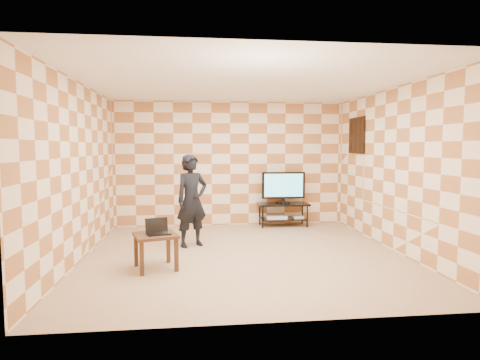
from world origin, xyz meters
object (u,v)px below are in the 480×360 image
Objects in this scene: tv_stand at (283,209)px; tv at (283,186)px; side_table at (156,240)px; person at (192,201)px.

tv is (0.00, -0.00, 0.51)m from tv_stand.
tv_stand is at bearing 90.57° from tv.
side_table is 1.41m from person.
tv_stand is at bearing 9.84° from person.
person is at bearing -141.36° from tv_stand.
person is at bearing 68.25° from side_table.
person is at bearing -141.41° from tv.
tv reaches higher than tv_stand.
tv is 0.59× the size of person.
tv_stand is 0.51m from tv.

